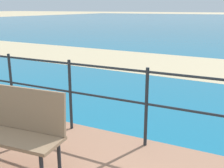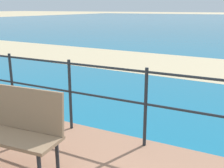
% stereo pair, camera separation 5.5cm
% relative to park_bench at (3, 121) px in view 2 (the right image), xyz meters
% --- Properties ---
extents(beach_strip, '(54.11, 6.11, 0.01)m').
position_rel_park_bench_xyz_m(beach_strip, '(0.60, 7.00, -0.63)').
color(beach_strip, tan).
rests_on(beach_strip, ground).
extents(park_bench, '(1.46, 0.53, 0.96)m').
position_rel_park_bench_xyz_m(park_bench, '(0.00, 0.00, 0.00)').
color(park_bench, '#7A6047').
rests_on(park_bench, patio_paving).
extents(railing_fence, '(5.94, 0.04, 1.06)m').
position_rel_park_bench_xyz_m(railing_fence, '(0.60, 1.23, 0.09)').
color(railing_fence, '#1E2328').
rests_on(railing_fence, patio_paving).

